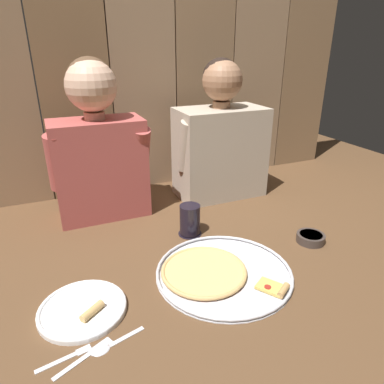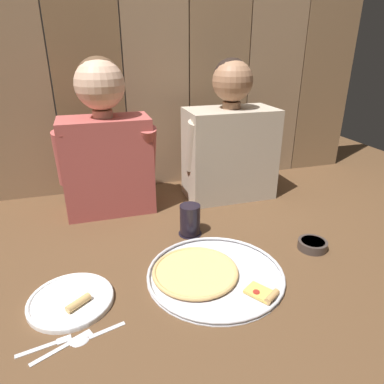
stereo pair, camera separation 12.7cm
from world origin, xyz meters
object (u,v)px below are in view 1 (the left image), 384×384
at_px(pizza_tray, 217,272).
at_px(diner_left, 98,145).
at_px(dinner_plate, 83,309).
at_px(drinking_glass, 190,220).
at_px(dipping_bowl, 311,238).
at_px(diner_right, 220,139).

relative_size(pizza_tray, diner_left, 0.68).
bearing_deg(dinner_plate, diner_left, 74.19).
distance_m(pizza_tray, diner_left, 0.70).
bearing_deg(pizza_tray, dinner_plate, -179.61).
relative_size(drinking_glass, dipping_bowl, 1.17).
bearing_deg(diner_right, drinking_glass, -132.59).
height_order(pizza_tray, drinking_glass, drinking_glass).
bearing_deg(drinking_glass, dinner_plate, -147.87).
bearing_deg(dipping_bowl, diner_left, 140.69).
height_order(pizza_tray, diner_left, diner_left).
relative_size(pizza_tray, dipping_bowl, 4.21).
height_order(pizza_tray, dinner_plate, dinner_plate).
xyz_separation_m(dipping_bowl, diner_left, (-0.66, 0.54, 0.29)).
relative_size(dipping_bowl, diner_right, 0.16).
distance_m(drinking_glass, diner_right, 0.48).
xyz_separation_m(pizza_tray, diner_left, (-0.25, 0.58, 0.30)).
xyz_separation_m(dinner_plate, diner_right, (0.72, 0.59, 0.27)).
bearing_deg(dipping_bowl, dinner_plate, -176.97).
height_order(dipping_bowl, diner_left, diner_left).
bearing_deg(dinner_plate, drinking_glass, 32.13).
xyz_separation_m(drinking_glass, dipping_bowl, (0.39, -0.23, -0.04)).
bearing_deg(diner_right, dipping_bowl, -79.01).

